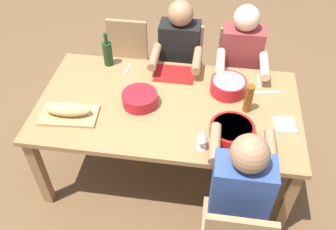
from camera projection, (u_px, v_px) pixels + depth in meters
name	position (u px, v px, depth m)	size (l,w,h in m)	color
ground_plane	(168.00, 167.00, 3.17)	(8.00, 8.00, 0.00)	brown
dining_table	(168.00, 112.00, 2.71)	(1.91, 1.03, 0.74)	#9E7044
chair_far_right	(237.00, 70.00, 3.38)	(0.40, 0.40, 0.85)	#A87F56
diner_far_right	(240.00, 63.00, 3.10)	(0.41, 0.53, 1.20)	#2D2D38
chair_far_left	(126.00, 60.00, 3.48)	(0.40, 0.40, 0.85)	#A87F56
diner_near_right	(239.00, 191.00, 2.16)	(0.41, 0.53, 1.20)	#2D2D38
chair_far_center	(181.00, 65.00, 3.43)	(0.40, 0.40, 0.85)	#A87F56
diner_far_center	(179.00, 57.00, 3.15)	(0.41, 0.53, 1.20)	#2D2D38
serving_bowl_pasta	(228.00, 85.00, 2.71)	(0.27, 0.27, 0.11)	#B21923
serving_bowl_fruit	(140.00, 98.00, 2.62)	(0.26, 0.26, 0.10)	#B21923
serving_bowl_greens	(232.00, 130.00, 2.40)	(0.30, 0.30, 0.08)	red
cutting_board	(69.00, 115.00, 2.56)	(0.40, 0.22, 0.02)	tan
bread_loaf	(68.00, 109.00, 2.52)	(0.32, 0.11, 0.09)	tan
wine_bottle	(108.00, 53.00, 2.93)	(0.08, 0.08, 0.29)	#193819
beer_bottle	(249.00, 98.00, 2.53)	(0.06, 0.06, 0.22)	brown
wine_glass	(202.00, 136.00, 2.27)	(0.08, 0.08, 0.17)	silver
fork_far_right	(259.00, 81.00, 2.84)	(0.02, 0.17, 0.01)	silver
fork_far_left	(127.00, 70.00, 2.95)	(0.02, 0.17, 0.01)	silver
placemat_far_center	(174.00, 74.00, 2.91)	(0.32, 0.23, 0.01)	maroon
carving_knife	(264.00, 92.00, 2.74)	(0.23, 0.02, 0.01)	silver
napkin_stack	(285.00, 125.00, 2.48)	(0.14, 0.14, 0.02)	white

